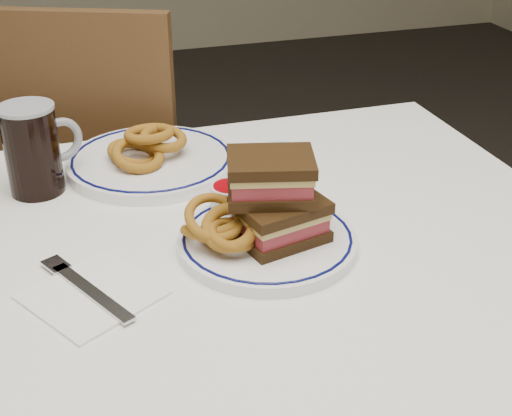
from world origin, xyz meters
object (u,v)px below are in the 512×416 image
object	(u,v)px
reuben_sandwich	(276,198)
far_plate	(151,161)
main_plate	(267,240)
beer_mug	(34,148)
chair_far	(96,189)

from	to	relation	value
reuben_sandwich	far_plate	xyz separation A→B (m)	(-0.12, 0.31, -0.06)
main_plate	reuben_sandwich	bearing A→B (deg)	-14.91
main_plate	far_plate	size ratio (longest dim) A/B	0.88
main_plate	beer_mug	distance (m)	0.41
main_plate	beer_mug	size ratio (longest dim) A/B	1.73
chair_far	main_plate	size ratio (longest dim) A/B	3.84
chair_far	beer_mug	size ratio (longest dim) A/B	6.67
reuben_sandwich	beer_mug	size ratio (longest dim) A/B	0.99
chair_far	far_plate	distance (m)	0.47
main_plate	reuben_sandwich	distance (m)	0.07
chair_far	far_plate	xyz separation A→B (m)	(0.07, -0.40, 0.24)
far_plate	beer_mug	bearing A→B (deg)	-170.53
chair_far	reuben_sandwich	distance (m)	0.79
chair_far	far_plate	world-z (taller)	chair_far
chair_far	main_plate	world-z (taller)	chair_far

